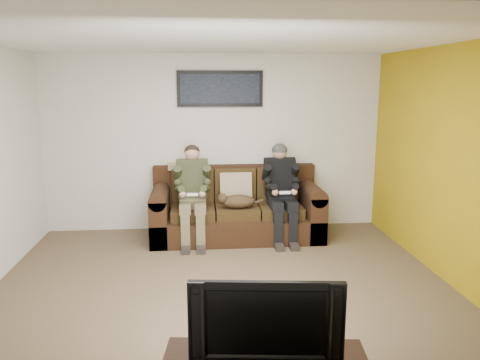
{
  "coord_description": "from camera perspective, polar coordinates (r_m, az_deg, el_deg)",
  "views": [
    {
      "loc": [
        -0.24,
        -4.7,
        2.17
      ],
      "look_at": [
        0.29,
        1.2,
        0.95
      ],
      "focal_mm": 35.0,
      "sensor_mm": 36.0,
      "label": 1
    }
  ],
  "objects": [
    {
      "name": "floor",
      "position": [
        5.18,
        -2.03,
        -13.13
      ],
      "size": [
        5.0,
        5.0,
        0.0
      ],
      "primitive_type": "plane",
      "color": "brown",
      "rests_on": "ground"
    },
    {
      "name": "cat",
      "position": [
        6.47,
        -0.38,
        -2.59
      ],
      "size": [
        0.66,
        0.26,
        0.24
      ],
      "color": "#4F371F",
      "rests_on": "sofa"
    },
    {
      "name": "television",
      "position": [
        3.15,
        3.15,
        -16.24
      ],
      "size": [
        0.99,
        0.24,
        0.56
      ],
      "primitive_type": "imported",
      "rotation": [
        0.0,
        0.0,
        -0.11
      ],
      "color": "black",
      "rests_on": "tv_stand"
    },
    {
      "name": "wall_right",
      "position": [
        5.51,
        24.79,
        1.47
      ],
      "size": [
        0.0,
        4.5,
        4.5
      ],
      "primitive_type": "plane",
      "rotation": [
        1.57,
        0.0,
        -1.57
      ],
      "color": "beige",
      "rests_on": "ground"
    },
    {
      "name": "throw_blanket",
      "position": [
        6.94,
        -6.7,
        1.7
      ],
      "size": [
        0.49,
        0.24,
        0.09
      ],
      "primitive_type": "cube",
      "color": "#C6B591",
      "rests_on": "sofa"
    },
    {
      "name": "throw_pillow",
      "position": [
        6.77,
        -0.52,
        -0.93
      ],
      "size": [
        0.46,
        0.22,
        0.45
      ],
      "primitive_type": "cube",
      "rotation": [
        -0.21,
        0.0,
        0.0
      ],
      "color": "tan",
      "rests_on": "sofa"
    },
    {
      "name": "ceiling",
      "position": [
        4.73,
        -2.27,
        16.84
      ],
      "size": [
        5.0,
        5.0,
        0.0
      ],
      "primitive_type": "plane",
      "rotation": [
        3.14,
        0.0,
        0.0
      ],
      "color": "silver",
      "rests_on": "ground"
    },
    {
      "name": "sofa",
      "position": [
        6.8,
        -0.48,
        -3.7
      ],
      "size": [
        2.4,
        1.04,
        0.98
      ],
      "color": "black",
      "rests_on": "ground"
    },
    {
      "name": "person_left",
      "position": [
        6.49,
        -5.8,
        -0.97
      ],
      "size": [
        0.51,
        0.87,
        1.34
      ],
      "color": "brown",
      "rests_on": "sofa"
    },
    {
      "name": "framed_poster",
      "position": [
        6.92,
        -2.45,
        11.05
      ],
      "size": [
        1.25,
        0.05,
        0.52
      ],
      "color": "black",
      "rests_on": "wall_back"
    },
    {
      "name": "accent_wall_right",
      "position": [
        5.51,
        24.7,
        1.47
      ],
      "size": [
        0.0,
        4.5,
        4.5
      ],
      "primitive_type": "plane",
      "rotation": [
        1.57,
        0.0,
        -1.57
      ],
      "color": "#A58710",
      "rests_on": "ground"
    },
    {
      "name": "wall_back",
      "position": [
        7.01,
        -3.13,
        4.49
      ],
      "size": [
        5.0,
        0.0,
        5.0
      ],
      "primitive_type": "plane",
      "rotation": [
        1.57,
        0.0,
        0.0
      ],
      "color": "beige",
      "rests_on": "ground"
    },
    {
      "name": "wall_front",
      "position": [
        2.61,
        0.51,
        -7.87
      ],
      "size": [
        5.0,
        0.0,
        5.0
      ],
      "primitive_type": "plane",
      "rotation": [
        -1.57,
        0.0,
        0.0
      ],
      "color": "beige",
      "rests_on": "ground"
    },
    {
      "name": "person_right",
      "position": [
        6.59,
        5.03,
        -0.72
      ],
      "size": [
        0.51,
        0.86,
        1.34
      ],
      "color": "black",
      "rests_on": "sofa"
    }
  ]
}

